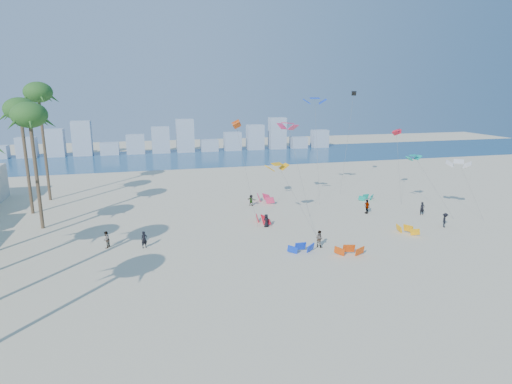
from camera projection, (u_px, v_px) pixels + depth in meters
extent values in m
plane|color=beige|center=(271.00, 297.00, 32.94)|extent=(220.00, 220.00, 0.00)
plane|color=navy|center=(184.00, 158.00, 100.69)|extent=(220.00, 220.00, 0.00)
imported|color=black|center=(144.00, 240.00, 43.13)|extent=(0.74, 0.62, 1.74)
imported|color=gray|center=(319.00, 239.00, 43.43)|extent=(1.02, 1.07, 1.74)
imported|color=black|center=(266.00, 221.00, 49.76)|extent=(0.83, 0.63, 1.54)
imported|color=gray|center=(367.00, 206.00, 55.20)|extent=(0.58, 1.13, 1.86)
imported|color=black|center=(445.00, 220.00, 49.66)|extent=(1.17, 1.25, 1.69)
imported|color=gray|center=(251.00, 200.00, 58.95)|extent=(1.33, 1.35, 1.55)
imported|color=black|center=(422.00, 208.00, 54.55)|extent=(0.66, 0.46, 1.70)
imported|color=gray|center=(106.00, 240.00, 43.15)|extent=(0.92, 1.02, 1.73)
cylinder|color=#595959|center=(296.00, 199.00, 48.54)|extent=(2.79, 5.82, 7.15)
cylinder|color=#595959|center=(299.00, 169.00, 54.52)|extent=(1.70, 4.47, 11.46)
cylinder|color=#595959|center=(433.00, 186.00, 54.47)|extent=(2.60, 5.60, 7.27)
cylinder|color=#595959|center=(246.00, 174.00, 50.35)|extent=(1.68, 4.40, 11.97)
cylinder|color=#595959|center=(347.00, 143.00, 65.17)|extent=(2.82, 2.65, 15.42)
cylinder|color=#595959|center=(471.00, 191.00, 52.55)|extent=(2.62, 2.40, 7.02)
cylinder|color=#595959|center=(317.00, 152.00, 59.19)|extent=(0.06, 2.88, 14.52)
cylinder|color=#595959|center=(399.00, 167.00, 60.04)|extent=(0.51, 3.35, 10.09)
cylinder|color=brown|center=(36.00, 173.00, 47.98)|extent=(0.40, 0.40, 12.97)
ellipsoid|color=#275A20|center=(29.00, 115.00, 46.47)|extent=(3.80, 3.80, 2.85)
cylinder|color=brown|center=(27.00, 163.00, 53.88)|extent=(0.40, 0.40, 13.34)
ellipsoid|color=#275A20|center=(20.00, 109.00, 52.33)|extent=(3.80, 3.80, 2.85)
cylinder|color=brown|center=(44.00, 148.00, 60.44)|extent=(0.40, 0.40, 15.32)
ellipsoid|color=#275A20|center=(38.00, 92.00, 58.65)|extent=(3.80, 3.80, 2.85)
cube|color=#9EADBF|center=(27.00, 147.00, 100.75)|extent=(4.40, 3.00, 4.80)
cube|color=#9EADBF|center=(55.00, 143.00, 102.06)|extent=(4.40, 3.00, 6.60)
cube|color=#9EADBF|center=(82.00, 138.00, 103.37)|extent=(4.40, 3.00, 8.40)
cube|color=#9EADBF|center=(110.00, 149.00, 105.53)|extent=(4.40, 3.00, 3.00)
cube|color=#9EADBF|center=(136.00, 144.00, 106.84)|extent=(4.40, 3.00, 4.80)
cube|color=#9EADBF|center=(161.00, 140.00, 108.15)|extent=(4.40, 3.00, 6.60)
cube|color=#9EADBF|center=(185.00, 136.00, 109.47)|extent=(4.40, 3.00, 8.40)
cube|color=#9EADBF|center=(209.00, 145.00, 111.62)|extent=(4.40, 3.00, 3.00)
cube|color=#9EADBF|center=(233.00, 141.00, 112.93)|extent=(4.40, 3.00, 4.80)
cube|color=#9EADBF|center=(255.00, 137.00, 114.24)|extent=(4.40, 3.00, 6.60)
cube|color=#9EADBF|center=(277.00, 133.00, 115.56)|extent=(4.40, 3.00, 8.40)
cube|color=#9EADBF|center=(299.00, 142.00, 117.71)|extent=(4.40, 3.00, 3.00)
cube|color=#9EADBF|center=(320.00, 139.00, 119.02)|extent=(4.40, 3.00, 4.80)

